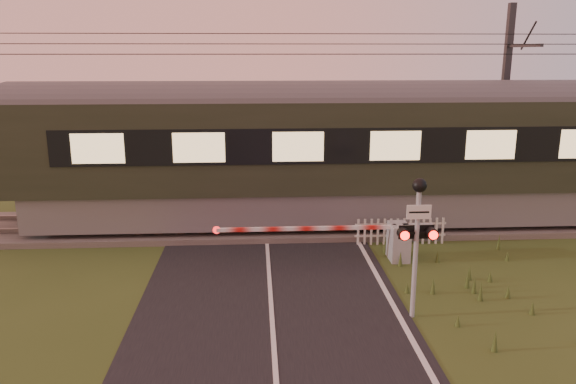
{
  "coord_description": "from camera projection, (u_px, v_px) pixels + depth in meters",
  "views": [
    {
      "loc": [
        -0.3,
        -11.01,
        5.58
      ],
      "look_at": [
        0.53,
        3.2,
        2.01
      ],
      "focal_mm": 35.0,
      "sensor_mm": 36.0,
      "label": 1
    }
  ],
  "objects": [
    {
      "name": "crossing_signal",
      "position": [
        417.0,
        223.0,
        11.63
      ],
      "size": [
        0.78,
        0.34,
        3.07
      ],
      "color": "gray",
      "rests_on": "ground"
    },
    {
      "name": "catenary_mast",
      "position": [
        504.0,
        104.0,
        20.06
      ],
      "size": [
        0.23,
        2.46,
        7.21
      ],
      "color": "#2D2D30",
      "rests_on": "ground"
    },
    {
      "name": "boom_gate",
      "position": [
        389.0,
        240.0,
        15.36
      ],
      "size": [
        5.98,
        0.78,
        1.04
      ],
      "color": "gray",
      "rests_on": "ground"
    },
    {
      "name": "road",
      "position": [
        273.0,
        324.0,
        11.81
      ],
      "size": [
        6.0,
        140.0,
        0.03
      ],
      "color": "black",
      "rests_on": "ground"
    },
    {
      "name": "overhead_wires",
      "position": [
        264.0,
        46.0,
        16.94
      ],
      "size": [
        120.0,
        0.62,
        0.62
      ],
      "color": "black",
      "rests_on": "ground"
    },
    {
      "name": "ground",
      "position": [
        272.0,
        319.0,
        12.03
      ],
      "size": [
        160.0,
        160.0,
        0.0
      ],
      "primitive_type": "plane",
      "color": "#35471B",
      "rests_on": "ground"
    },
    {
      "name": "track_bed",
      "position": [
        266.0,
        225.0,
        18.31
      ],
      "size": [
        140.0,
        3.4,
        0.39
      ],
      "color": "#47423D",
      "rests_on": "ground"
    },
    {
      "name": "picket_fence",
      "position": [
        401.0,
        231.0,
        16.62
      ],
      "size": [
        2.73,
        0.07,
        0.8
      ],
      "color": "silver",
      "rests_on": "ground"
    }
  ]
}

